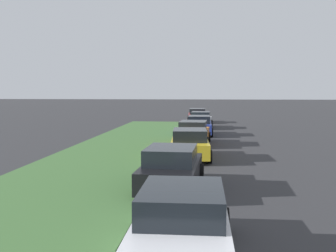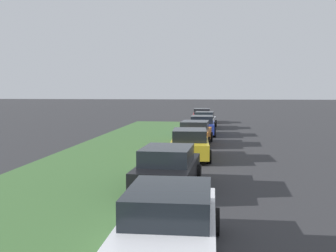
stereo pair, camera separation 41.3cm
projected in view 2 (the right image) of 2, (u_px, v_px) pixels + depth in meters
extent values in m
cube|color=#3D6633|center=(46.00, 196.00, 12.68)|extent=(60.00, 6.00, 0.12)
cube|color=silver|center=(170.00, 229.00, 8.19)|extent=(4.32, 1.84, 0.70)
cube|color=black|center=(169.00, 202.00, 7.94)|extent=(2.21, 1.62, 0.55)
cylinder|color=black|center=(139.00, 219.00, 9.65)|extent=(0.64, 0.23, 0.64)
cylinder|color=black|center=(215.00, 221.00, 9.45)|extent=(0.64, 0.23, 0.64)
cube|color=black|center=(168.00, 172.00, 13.89)|extent=(4.38, 1.99, 0.70)
cube|color=black|center=(167.00, 155.00, 13.64)|extent=(2.27, 1.70, 0.55)
cylinder|color=black|center=(150.00, 171.00, 15.38)|extent=(0.65, 0.25, 0.64)
cylinder|color=black|center=(198.00, 172.00, 15.09)|extent=(0.65, 0.25, 0.64)
cylinder|color=black|center=(133.00, 188.00, 12.73)|extent=(0.65, 0.25, 0.64)
cylinder|color=black|center=(190.00, 190.00, 12.44)|extent=(0.65, 0.25, 0.64)
cube|color=gold|center=(190.00, 147.00, 20.10)|extent=(4.39, 2.03, 0.70)
cube|color=black|center=(190.00, 135.00, 19.84)|extent=(2.28, 1.71, 0.55)
cylinder|color=black|center=(173.00, 148.00, 21.52)|extent=(0.65, 0.25, 0.64)
cylinder|color=black|center=(207.00, 148.00, 21.40)|extent=(0.65, 0.25, 0.64)
cylinder|color=black|center=(170.00, 156.00, 18.84)|extent=(0.65, 0.25, 0.64)
cylinder|color=black|center=(209.00, 157.00, 18.72)|extent=(0.65, 0.25, 0.64)
cube|color=orange|center=(195.00, 135.00, 25.37)|extent=(4.38, 1.99, 0.70)
cube|color=black|center=(195.00, 126.00, 25.11)|extent=(2.27, 1.70, 0.55)
cylinder|color=black|center=(184.00, 136.00, 26.86)|extent=(0.65, 0.25, 0.64)
cylinder|color=black|center=(211.00, 137.00, 26.57)|extent=(0.65, 0.25, 0.64)
cylinder|color=black|center=(178.00, 142.00, 24.21)|extent=(0.65, 0.25, 0.64)
cylinder|color=black|center=(208.00, 142.00, 23.91)|extent=(0.65, 0.25, 0.64)
cube|color=#23389E|center=(202.00, 128.00, 30.62)|extent=(4.32, 1.86, 0.70)
cube|color=black|center=(202.00, 119.00, 30.36)|extent=(2.22, 1.63, 0.55)
cylinder|color=black|center=(191.00, 129.00, 32.07)|extent=(0.64, 0.23, 0.64)
cylinder|color=black|center=(214.00, 129.00, 31.88)|extent=(0.64, 0.23, 0.64)
cylinder|color=black|center=(189.00, 133.00, 29.40)|extent=(0.64, 0.23, 0.64)
cylinder|color=black|center=(214.00, 133.00, 29.21)|extent=(0.64, 0.23, 0.64)
cube|color=#B2B5BA|center=(205.00, 122.00, 36.37)|extent=(4.38, 1.99, 0.70)
cube|color=black|center=(204.00, 115.00, 36.12)|extent=(2.27, 1.70, 0.55)
cylinder|color=black|center=(196.00, 123.00, 37.86)|extent=(0.65, 0.25, 0.64)
cylinder|color=black|center=(215.00, 123.00, 37.57)|extent=(0.65, 0.25, 0.64)
cylinder|color=black|center=(193.00, 126.00, 35.21)|extent=(0.65, 0.25, 0.64)
cylinder|color=black|center=(214.00, 126.00, 34.92)|extent=(0.65, 0.25, 0.64)
cube|color=red|center=(202.00, 117.00, 42.62)|extent=(4.36, 1.96, 0.70)
cube|color=black|center=(202.00, 111.00, 42.37)|extent=(2.26, 1.68, 0.55)
cylinder|color=black|center=(193.00, 118.00, 44.06)|extent=(0.65, 0.24, 0.64)
cylinder|color=black|center=(210.00, 119.00, 43.91)|extent=(0.65, 0.24, 0.64)
cylinder|color=black|center=(193.00, 120.00, 41.38)|extent=(0.65, 0.24, 0.64)
cylinder|color=black|center=(211.00, 120.00, 41.23)|extent=(0.65, 0.24, 0.64)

